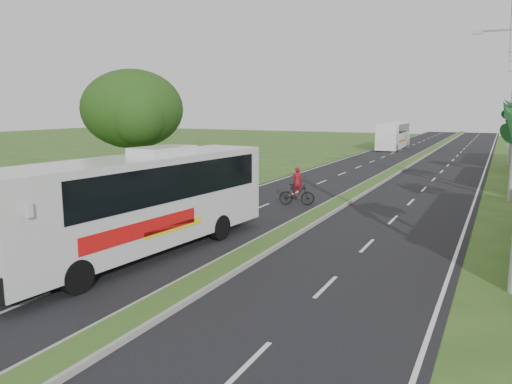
% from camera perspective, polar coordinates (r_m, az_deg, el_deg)
% --- Properties ---
extents(ground, '(180.00, 180.00, 0.00)m').
position_cam_1_polar(ground, '(16.67, -3.65, -8.95)').
color(ground, '#30551F').
rests_on(ground, ground).
extents(road_asphalt, '(14.00, 160.00, 0.02)m').
position_cam_1_polar(road_asphalt, '(34.98, 12.95, 0.72)').
color(road_asphalt, black).
rests_on(road_asphalt, ground).
extents(median_strip, '(1.20, 160.00, 0.18)m').
position_cam_1_polar(median_strip, '(34.97, 12.96, 0.87)').
color(median_strip, gray).
rests_on(median_strip, ground).
extents(lane_edge_left, '(0.12, 160.00, 0.01)m').
position_cam_1_polar(lane_edge_left, '(37.09, 2.85, 1.44)').
color(lane_edge_left, silver).
rests_on(lane_edge_left, ground).
extents(lane_edge_right, '(0.12, 160.00, 0.01)m').
position_cam_1_polar(lane_edge_right, '(34.09, 23.96, -0.12)').
color(lane_edge_right, silver).
rests_on(lane_edge_right, ground).
extents(shade_tree, '(6.30, 6.00, 7.54)m').
position_cam_1_polar(shade_tree, '(31.03, -14.06, 8.87)').
color(shade_tree, '#473321').
rests_on(shade_tree, ground).
extents(utility_pole_d, '(1.60, 0.28, 10.50)m').
position_cam_1_polar(utility_pole_d, '(71.65, 27.18, 8.74)').
color(utility_pole_d, gray).
rests_on(utility_pole_d, ground).
extents(coach_bus_main, '(3.62, 12.15, 3.87)m').
position_cam_1_polar(coach_bus_main, '(18.28, -12.87, -0.62)').
color(coach_bus_main, silver).
rests_on(coach_bus_main, ground).
extents(coach_bus_far, '(2.74, 11.30, 3.27)m').
position_cam_1_polar(coach_bus_far, '(66.79, 15.48, 6.39)').
color(coach_bus_far, white).
rests_on(coach_bus_far, ground).
extents(motorcyclist, '(2.01, 1.12, 2.11)m').
position_cam_1_polar(motorcyclist, '(27.34, 4.70, 0.02)').
color(motorcyclist, black).
rests_on(motorcyclist, ground).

